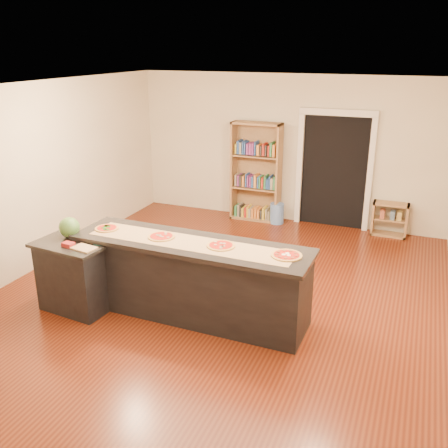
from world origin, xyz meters
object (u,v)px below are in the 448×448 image
at_px(bookshelf, 256,172).
at_px(watermelon, 69,227).
at_px(low_shelf, 390,219).
at_px(kitchen_island, 191,279).
at_px(waste_bin, 277,213).
at_px(side_counter, 77,275).

xyz_separation_m(bookshelf, watermelon, (-1.17, -4.12, 0.11)).
distance_m(bookshelf, low_shelf, 2.63).
bearing_deg(low_shelf, kitchen_island, -118.62).
bearing_deg(bookshelf, low_shelf, 0.84).
height_order(bookshelf, waste_bin, bookshelf).
bearing_deg(waste_bin, bookshelf, 171.06).
xyz_separation_m(side_counter, watermelon, (-0.14, 0.12, 0.60)).
relative_size(kitchen_island, watermelon, 11.46).
bearing_deg(watermelon, waste_bin, 67.86).
relative_size(side_counter, low_shelf, 1.52).
relative_size(side_counter, waste_bin, 2.39).
relative_size(bookshelf, low_shelf, 3.09).
distance_m(waste_bin, watermelon, 4.45).
relative_size(side_counter, watermelon, 3.56).
distance_m(side_counter, low_shelf, 5.58).
xyz_separation_m(side_counter, waste_bin, (1.50, 4.17, -0.27)).
bearing_deg(kitchen_island, low_shelf, 62.34).
xyz_separation_m(bookshelf, low_shelf, (2.55, 0.04, -0.65)).
bearing_deg(kitchen_island, watermelon, -169.71).
height_order(side_counter, waste_bin, side_counter).
height_order(waste_bin, watermelon, watermelon).
bearing_deg(waste_bin, side_counter, -109.85).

